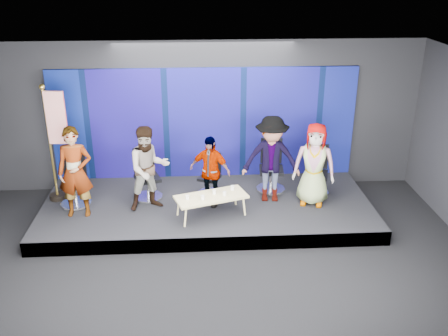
{
  "coord_description": "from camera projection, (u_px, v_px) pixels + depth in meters",
  "views": [
    {
      "loc": [
        -0.21,
        -7.11,
        5.16
      ],
      "look_at": [
        0.36,
        2.4,
        1.13
      ],
      "focal_mm": 40.0,
      "sensor_mm": 36.0,
      "label": 1
    }
  ],
  "objects": [
    {
      "name": "mug_d",
      "position": [
        224.0,
        194.0,
        10.01
      ],
      "size": [
        0.07,
        0.07,
        0.08
      ],
      "primitive_type": "cylinder",
      "color": "silver",
      "rests_on": "coffee_table"
    },
    {
      "name": "chair_e",
      "position": [
        316.0,
        178.0,
        11.02
      ],
      "size": [
        0.77,
        0.77,
        1.1
      ],
      "rotation": [
        0.0,
        0.0,
        -0.28
      ],
      "color": "silver",
      "rests_on": "riser"
    },
    {
      "name": "chair_d",
      "position": [
        271.0,
        174.0,
        11.17
      ],
      "size": [
        0.71,
        0.71,
        1.16
      ],
      "rotation": [
        0.0,
        0.0,
        -0.09
      ],
      "color": "silver",
      "rests_on": "riser"
    },
    {
      "name": "coffee_table",
      "position": [
        211.0,
        197.0,
        10.03
      ],
      "size": [
        1.54,
        1.02,
        0.44
      ],
      "rotation": [
        0.0,
        0.0,
        0.32
      ],
      "color": "tan",
      "rests_on": "riser"
    },
    {
      "name": "mug_c",
      "position": [
        214.0,
        192.0,
        10.08
      ],
      "size": [
        0.08,
        0.08,
        0.09
      ],
      "primitive_type": "cylinder",
      "color": "silver",
      "rests_on": "coffee_table"
    },
    {
      "name": "chair_b",
      "position": [
        147.0,
        182.0,
        10.81
      ],
      "size": [
        0.79,
        0.79,
        1.1
      ],
      "rotation": [
        0.0,
        0.0,
        0.33
      ],
      "color": "silver",
      "rests_on": "riser"
    },
    {
      "name": "panelist_e",
      "position": [
        314.0,
        164.0,
        10.37
      ],
      "size": [
        0.99,
        0.78,
        1.77
      ],
      "primitive_type": "imported",
      "rotation": [
        0.0,
        0.0,
        -0.28
      ],
      "color": "black",
      "rests_on": "riser"
    },
    {
      "name": "backdrop",
      "position": [
        205.0,
        124.0,
        11.56
      ],
      "size": [
        7.0,
        0.08,
        2.6
      ],
      "primitive_type": "cube",
      "color": "navy",
      "rests_on": "riser"
    },
    {
      "name": "flag_stand",
      "position": [
        56.0,
        141.0,
        10.34
      ],
      "size": [
        0.58,
        0.34,
        2.54
      ],
      "rotation": [
        0.0,
        0.0,
        -0.08
      ],
      "color": "black",
      "rests_on": "riser"
    },
    {
      "name": "panelist_c",
      "position": [
        210.0,
        171.0,
        10.37
      ],
      "size": [
        0.96,
        0.69,
        1.52
      ],
      "primitive_type": "imported",
      "rotation": [
        0.0,
        0.0,
        -0.41
      ],
      "color": "black",
      "rests_on": "riser"
    },
    {
      "name": "panelist_b",
      "position": [
        149.0,
        168.0,
        10.15
      ],
      "size": [
        1.04,
        0.92,
        1.79
      ],
      "primitive_type": "imported",
      "rotation": [
        0.0,
        0.0,
        0.33
      ],
      "color": "black",
      "rests_on": "riser"
    },
    {
      "name": "riser",
      "position": [
        207.0,
        208.0,
        10.79
      ],
      "size": [
        7.0,
        3.0,
        0.3
      ],
      "primitive_type": "cube",
      "color": "black",
      "rests_on": "ground"
    },
    {
      "name": "mug_e",
      "position": [
        232.0,
        188.0,
        10.25
      ],
      "size": [
        0.08,
        0.08,
        0.09
      ],
      "primitive_type": "cylinder",
      "color": "silver",
      "rests_on": "coffee_table"
    },
    {
      "name": "panelist_a",
      "position": [
        75.0,
        172.0,
        9.86
      ],
      "size": [
        0.69,
        0.46,
        1.87
      ],
      "primitive_type": "imported",
      "rotation": [
        0.0,
        0.0,
        0.01
      ],
      "color": "black",
      "rests_on": "riser"
    },
    {
      "name": "chair_a",
      "position": [
        75.0,
        188.0,
        10.51
      ],
      "size": [
        0.66,
        0.66,
        1.15
      ],
      "rotation": [
        0.0,
        0.0,
        0.01
      ],
      "color": "silver",
      "rests_on": "riser"
    },
    {
      "name": "mug_a",
      "position": [
        187.0,
        197.0,
        9.85
      ],
      "size": [
        0.07,
        0.07,
        0.09
      ],
      "primitive_type": "cylinder",
      "color": "silver",
      "rests_on": "coffee_table"
    },
    {
      "name": "chair_c",
      "position": [
        210.0,
        181.0,
        11.0
      ],
      "size": [
        0.7,
        0.7,
        0.94
      ],
      "rotation": [
        0.0,
        0.0,
        -0.41
      ],
      "color": "silver",
      "rests_on": "riser"
    },
    {
      "name": "panelist_d",
      "position": [
        271.0,
        159.0,
        10.49
      ],
      "size": [
        1.28,
        0.81,
        1.89
      ],
      "primitive_type": "imported",
      "rotation": [
        0.0,
        0.0,
        -0.09
      ],
      "color": "black",
      "rests_on": "riser"
    },
    {
      "name": "ground",
      "position": [
        212.0,
        283.0,
        8.55
      ],
      "size": [
        10.0,
        10.0,
        0.0
      ],
      "primitive_type": "plane",
      "color": "black",
      "rests_on": "ground"
    },
    {
      "name": "mug_b",
      "position": [
        203.0,
        198.0,
        9.84
      ],
      "size": [
        0.08,
        0.08,
        0.09
      ],
      "primitive_type": "cylinder",
      "color": "silver",
      "rests_on": "coffee_table"
    },
    {
      "name": "room_walls",
      "position": [
        210.0,
        151.0,
        7.61
      ],
      "size": [
        10.02,
        8.02,
        3.51
      ],
      "color": "black",
      "rests_on": "ground"
    }
  ]
}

